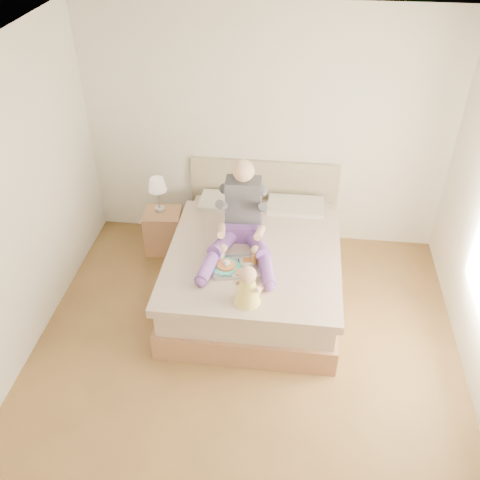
# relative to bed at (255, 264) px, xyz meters

# --- Properties ---
(room) EXTENTS (4.02, 4.22, 2.71)m
(room) POSITION_rel_bed_xyz_m (0.08, -1.08, 1.19)
(room) COLOR brown
(room) RESTS_ON ground
(bed) EXTENTS (1.70, 2.18, 1.00)m
(bed) POSITION_rel_bed_xyz_m (0.00, 0.00, 0.00)
(bed) COLOR #8A5F40
(bed) RESTS_ON ground
(nightstand) EXTENTS (0.44, 0.40, 0.50)m
(nightstand) POSITION_rel_bed_xyz_m (-1.12, 0.56, -0.06)
(nightstand) COLOR #8A5F40
(nightstand) RESTS_ON ground
(lamp) EXTENTS (0.20, 0.20, 0.42)m
(lamp) POSITION_rel_bed_xyz_m (-1.15, 0.60, 0.50)
(lamp) COLOR #AEB1B5
(lamp) RESTS_ON nightstand
(adult) EXTENTS (0.74, 1.05, 0.88)m
(adult) POSITION_rel_bed_xyz_m (-0.14, -0.04, 0.55)
(adult) COLOR #623990
(adult) RESTS_ON bed
(tray) EXTENTS (0.51, 0.44, 0.13)m
(tray) POSITION_rel_bed_xyz_m (-0.15, -0.44, 0.32)
(tray) COLOR #AEB1B5
(tray) RESTS_ON bed
(baby) EXTENTS (0.28, 0.35, 0.39)m
(baby) POSITION_rel_bed_xyz_m (0.02, -0.89, 0.45)
(baby) COLOR #F9DE4E
(baby) RESTS_ON bed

